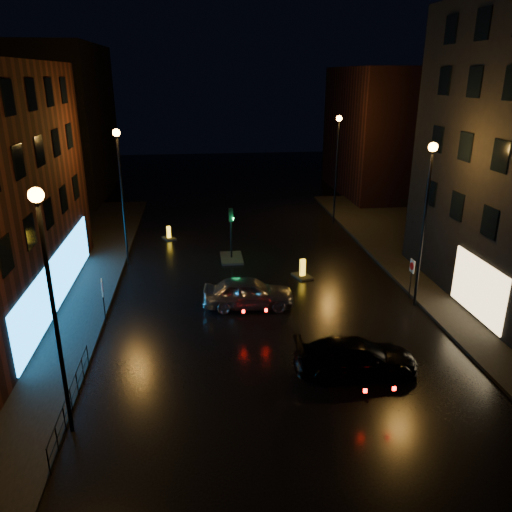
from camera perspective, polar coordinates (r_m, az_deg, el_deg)
The scene contains 16 objects.
ground at distance 20.30m, azimuth 3.69°, elevation -14.03°, with size 120.00×120.00×0.00m, color black.
pavement_right at distance 32.02m, azimuth 26.38°, elevation -2.76°, with size 12.00×44.00×0.15m, color black.
building_far_left at distance 53.22m, azimuth -21.35°, elevation 14.08°, with size 8.00×16.00×14.00m, color black.
building_far_right at distance 52.09m, azimuth 14.11°, elevation 13.61°, with size 8.00×14.00×12.00m, color black.
street_lamp_lnear at distance 16.26m, azimuth -22.58°, elevation -2.48°, with size 0.44×0.44×8.37m.
street_lamp_lfar at distance 31.37m, azimuth -15.23°, elevation 8.73°, with size 0.44×0.44×8.37m.
street_lamp_rnear at distance 25.73m, azimuth 18.92°, elevation 5.96°, with size 0.44×0.44×8.37m.
street_lamp_rfar at distance 40.47m, azimuth 9.27°, elevation 11.60°, with size 0.44×0.44×8.37m.
traffic_signal at distance 32.44m, azimuth -2.82°, elevation 0.50°, with size 1.40×2.40×3.45m.
guard_railing at distance 19.38m, azimuth -20.46°, elevation -14.64°, with size 0.05×6.04×1.00m.
silver_hatchback at distance 25.70m, azimuth -0.87°, elevation -4.21°, with size 1.88×4.66×1.59m, color #A3A6AA.
dark_sedan at distance 20.74m, azimuth 11.37°, elevation -11.27°, with size 2.01×4.94×1.43m, color black.
bollard_near at distance 29.74m, azimuth 5.33°, elevation -1.97°, with size 1.22×1.49×1.12m.
bollard_far at distance 37.04m, azimuth -9.91°, elevation 2.26°, with size 1.11×1.29×0.95m.
road_sign_left at distance 24.70m, azimuth -17.13°, elevation -3.89°, with size 0.15×0.55×2.28m.
road_sign_right at distance 27.72m, azimuth 17.39°, elevation -1.47°, with size 0.07×0.52×2.16m.
Camera 1 is at (-3.26, -16.49, 11.38)m, focal length 35.00 mm.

